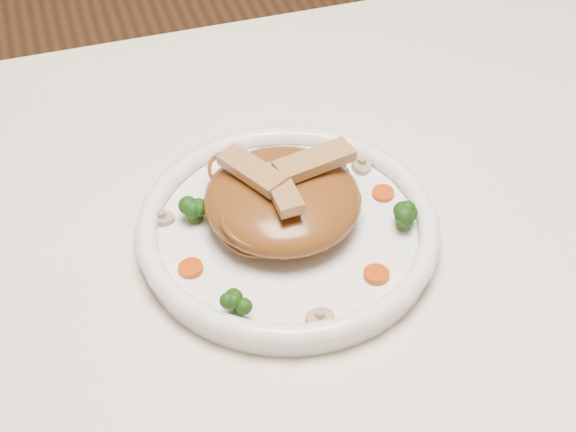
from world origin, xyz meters
name	(u,v)px	position (x,y,z in m)	size (l,w,h in m)	color
table	(321,324)	(0.00, 0.00, 0.65)	(1.20, 0.80, 0.75)	#F2E4CD
plate	(288,234)	(-0.03, 0.03, 0.76)	(0.27, 0.27, 0.02)	white
noodle_mound	(282,199)	(-0.03, 0.04, 0.79)	(0.14, 0.14, 0.05)	brown
chicken_a	(314,161)	(0.00, 0.05, 0.82)	(0.07, 0.02, 0.01)	tan
chicken_b	(252,170)	(-0.05, 0.05, 0.82)	(0.07, 0.02, 0.01)	tan
chicken_c	(281,188)	(-0.03, 0.02, 0.82)	(0.07, 0.02, 0.01)	tan
broccoli_0	(333,173)	(0.03, 0.07, 0.78)	(0.02, 0.02, 0.03)	#18460E
broccoli_1	(195,209)	(-0.10, 0.06, 0.78)	(0.02, 0.02, 0.03)	#18460E
broccoli_2	(235,303)	(-0.10, -0.06, 0.78)	(0.02, 0.02, 0.03)	#18460E
broccoli_3	(405,215)	(0.07, 0.00, 0.78)	(0.02, 0.02, 0.03)	#18460E
carrot_0	(333,162)	(0.04, 0.10, 0.77)	(0.02, 0.02, 0.01)	#B53E06
carrot_1	(191,268)	(-0.12, 0.00, 0.77)	(0.02, 0.02, 0.01)	#B53E06
carrot_2	(383,193)	(0.07, 0.04, 0.77)	(0.02, 0.02, 0.01)	#B53E06
carrot_3	(239,174)	(-0.05, 0.11, 0.77)	(0.02, 0.02, 0.01)	#B53E06
carrot_4	(376,274)	(0.03, -0.05, 0.77)	(0.02, 0.02, 0.01)	#B53E06
mushroom_0	(320,318)	(-0.03, -0.08, 0.77)	(0.02, 0.02, 0.01)	tan
mushroom_1	(362,164)	(0.07, 0.08, 0.77)	(0.03, 0.03, 0.01)	tan
mushroom_2	(162,218)	(-0.13, 0.07, 0.77)	(0.02, 0.02, 0.01)	tan
mushroom_3	(316,162)	(0.03, 0.10, 0.77)	(0.03, 0.03, 0.01)	tan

